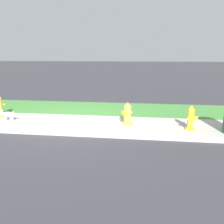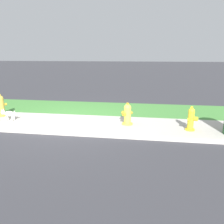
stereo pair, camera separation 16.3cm
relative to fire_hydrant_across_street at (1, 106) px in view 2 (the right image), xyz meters
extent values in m
plane|color=#38383D|center=(2.55, -0.40, -0.38)|extent=(120.00, 120.00, 0.00)
cube|color=#BCB7AD|center=(2.55, -0.40, -0.38)|extent=(18.00, 1.89, 0.01)
cube|color=#47893D|center=(2.55, 1.65, -0.38)|extent=(18.00, 2.21, 0.01)
cube|color=#BCB7AD|center=(2.55, -1.42, -0.32)|extent=(18.00, 0.16, 0.12)
cylinder|color=gold|center=(0.00, 0.00, -0.36)|extent=(0.34, 0.34, 0.05)
cylinder|color=gold|center=(0.00, 0.00, -0.04)|extent=(0.22, 0.22, 0.58)
sphere|color=gold|center=(0.00, 0.00, 0.25)|extent=(0.23, 0.23, 0.23)
cylinder|color=#B29323|center=(0.09, 0.12, 0.03)|extent=(0.13, 0.13, 0.09)
cylinder|color=yellow|center=(6.27, -0.57, -0.36)|extent=(0.27, 0.27, 0.05)
cylinder|color=yellow|center=(6.27, -0.57, -0.07)|extent=(0.17, 0.17, 0.52)
sphere|color=yellow|center=(6.27, -0.57, 0.19)|extent=(0.18, 0.18, 0.18)
cube|color=yellow|center=(6.27, -0.57, 0.30)|extent=(0.08, 0.08, 0.06)
cylinder|color=yellow|center=(6.33, -0.45, -0.01)|extent=(0.12, 0.12, 0.09)
cylinder|color=yellow|center=(6.20, -0.68, -0.01)|extent=(0.12, 0.12, 0.09)
cylinder|color=yellow|center=(6.39, -0.64, -0.01)|extent=(0.15, 0.15, 0.12)
cylinder|color=yellow|center=(4.45, -0.31, -0.36)|extent=(0.33, 0.33, 0.05)
cylinder|color=yellow|center=(4.45, -0.31, -0.09)|extent=(0.22, 0.22, 0.49)
sphere|color=yellow|center=(4.45, -0.31, 0.16)|extent=(0.23, 0.23, 0.23)
cube|color=#B29323|center=(4.45, -0.31, 0.29)|extent=(0.08, 0.08, 0.06)
cylinder|color=#B29323|center=(4.35, -0.43, -0.03)|extent=(0.13, 0.13, 0.09)
cylinder|color=#B29323|center=(4.54, -0.19, -0.03)|extent=(0.13, 0.13, 0.09)
cylinder|color=#B29323|center=(4.32, -0.21, -0.03)|extent=(0.15, 0.16, 0.12)
ellipsoid|color=silver|center=(0.62, -0.49, -0.13)|extent=(0.36, 0.18, 0.18)
sphere|color=silver|center=(0.40, -0.48, -0.10)|extent=(0.14, 0.14, 0.14)
sphere|color=black|center=(0.34, -0.48, -0.11)|extent=(0.03, 0.03, 0.03)
cone|color=silver|center=(0.39, -0.52, -0.01)|extent=(0.05, 0.05, 0.06)
cone|color=silver|center=(0.40, -0.44, -0.01)|extent=(0.05, 0.05, 0.06)
cylinder|color=silver|center=(0.50, -0.53, -0.30)|extent=(0.05, 0.05, 0.16)
cylinder|color=silver|center=(0.51, -0.44, -0.30)|extent=(0.05, 0.05, 0.16)
cylinder|color=silver|center=(0.73, -0.54, -0.30)|extent=(0.05, 0.05, 0.16)
cylinder|color=silver|center=(0.73, -0.44, -0.30)|extent=(0.05, 0.05, 0.16)
cylinder|color=silver|center=(0.81, -0.49, -0.08)|extent=(0.04, 0.04, 0.10)
camera|label=1|loc=(4.76, -6.77, 1.74)|focal=35.00mm
camera|label=2|loc=(4.92, -6.75, 1.74)|focal=35.00mm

